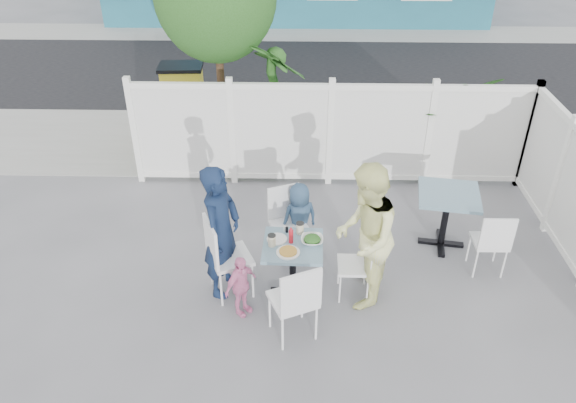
{
  "coord_description": "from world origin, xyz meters",
  "views": [
    {
      "loc": [
        -0.34,
        -5.13,
        4.42
      ],
      "look_at": [
        -0.47,
        0.25,
        1.01
      ],
      "focal_mm": 35.0,
      "sensor_mm": 36.0,
      "label": 1
    }
  ],
  "objects_px": {
    "woman": "(365,237)",
    "main_table": "(293,256)",
    "chair_back": "(287,217)",
    "toddler": "(241,286)",
    "spare_table": "(447,205)",
    "man": "(222,232)",
    "chair_near": "(296,298)",
    "utility_cabinet": "(184,103)",
    "boy": "(299,219)",
    "chair_right": "(361,260)",
    "chair_left": "(223,252)"
  },
  "relations": [
    {
      "from": "man",
      "to": "toddler",
      "type": "bearing_deg",
      "value": -131.95
    },
    {
      "from": "woman",
      "to": "main_table",
      "type": "bearing_deg",
      "value": -85.36
    },
    {
      "from": "chair_right",
      "to": "man",
      "type": "bearing_deg",
      "value": 88.58
    },
    {
      "from": "woman",
      "to": "man",
      "type": "bearing_deg",
      "value": -85.52
    },
    {
      "from": "utility_cabinet",
      "to": "man",
      "type": "distance_m",
      "value": 4.26
    },
    {
      "from": "chair_back",
      "to": "toddler",
      "type": "bearing_deg",
      "value": 45.22
    },
    {
      "from": "boy",
      "to": "chair_near",
      "type": "bearing_deg",
      "value": 64.54
    },
    {
      "from": "chair_near",
      "to": "boy",
      "type": "height_order",
      "value": "boy"
    },
    {
      "from": "chair_back",
      "to": "chair_near",
      "type": "height_order",
      "value": "chair_near"
    },
    {
      "from": "boy",
      "to": "utility_cabinet",
      "type": "bearing_deg",
      "value": -83.37
    },
    {
      "from": "main_table",
      "to": "toddler",
      "type": "bearing_deg",
      "value": -148.68
    },
    {
      "from": "spare_table",
      "to": "woman",
      "type": "xyz_separation_m",
      "value": [
        -1.15,
        -1.04,
        0.25
      ]
    },
    {
      "from": "utility_cabinet",
      "to": "boy",
      "type": "distance_m",
      "value": 3.92
    },
    {
      "from": "boy",
      "to": "woman",
      "type": "bearing_deg",
      "value": 104.84
    },
    {
      "from": "utility_cabinet",
      "to": "man",
      "type": "relative_size",
      "value": 0.77
    },
    {
      "from": "chair_near",
      "to": "toddler",
      "type": "distance_m",
      "value": 0.74
    },
    {
      "from": "main_table",
      "to": "toddler",
      "type": "distance_m",
      "value": 0.68
    },
    {
      "from": "main_table",
      "to": "spare_table",
      "type": "distance_m",
      "value": 2.16
    },
    {
      "from": "chair_near",
      "to": "woman",
      "type": "height_order",
      "value": "woman"
    },
    {
      "from": "spare_table",
      "to": "boy",
      "type": "distance_m",
      "value": 1.87
    },
    {
      "from": "spare_table",
      "to": "boy",
      "type": "bearing_deg",
      "value": -174.36
    },
    {
      "from": "chair_left",
      "to": "chair_right",
      "type": "xyz_separation_m",
      "value": [
        1.55,
        0.02,
        -0.1
      ]
    },
    {
      "from": "chair_back",
      "to": "woman",
      "type": "distance_m",
      "value": 1.26
    },
    {
      "from": "spare_table",
      "to": "utility_cabinet",
      "type": "bearing_deg",
      "value": 140.85
    },
    {
      "from": "utility_cabinet",
      "to": "man",
      "type": "xyz_separation_m",
      "value": [
        1.17,
        -4.09,
        0.19
      ]
    },
    {
      "from": "chair_back",
      "to": "chair_near",
      "type": "distance_m",
      "value": 1.52
    },
    {
      "from": "toddler",
      "to": "chair_right",
      "type": "bearing_deg",
      "value": -35.92
    },
    {
      "from": "utility_cabinet",
      "to": "chair_left",
      "type": "height_order",
      "value": "utility_cabinet"
    },
    {
      "from": "man",
      "to": "boy",
      "type": "distance_m",
      "value": 1.18
    },
    {
      "from": "chair_left",
      "to": "chair_right",
      "type": "bearing_deg",
      "value": 66.86
    },
    {
      "from": "chair_back",
      "to": "man",
      "type": "bearing_deg",
      "value": 23.84
    },
    {
      "from": "man",
      "to": "woman",
      "type": "relative_size",
      "value": 0.94
    },
    {
      "from": "chair_near",
      "to": "man",
      "type": "distance_m",
      "value": 1.17
    },
    {
      "from": "chair_right",
      "to": "boy",
      "type": "xyz_separation_m",
      "value": [
        -0.7,
        0.8,
        -0.0
      ]
    },
    {
      "from": "man",
      "to": "woman",
      "type": "xyz_separation_m",
      "value": [
        1.57,
        -0.12,
        0.05
      ]
    },
    {
      "from": "utility_cabinet",
      "to": "toddler",
      "type": "xyz_separation_m",
      "value": [
        1.4,
        -4.49,
        -0.24
      ]
    },
    {
      "from": "spare_table",
      "to": "man",
      "type": "xyz_separation_m",
      "value": [
        -2.72,
        -0.92,
        0.2
      ]
    },
    {
      "from": "man",
      "to": "main_table",
      "type": "bearing_deg",
      "value": -76.42
    },
    {
      "from": "spare_table",
      "to": "chair_back",
      "type": "relative_size",
      "value": 0.93
    },
    {
      "from": "woman",
      "to": "chair_back",
      "type": "bearing_deg",
      "value": -125.64
    },
    {
      "from": "man",
      "to": "utility_cabinet",
      "type": "bearing_deg",
      "value": 34.16
    },
    {
      "from": "chair_right",
      "to": "spare_table",
      "type": "bearing_deg",
      "value": -49.04
    },
    {
      "from": "chair_right",
      "to": "chair_near",
      "type": "relative_size",
      "value": 0.87
    },
    {
      "from": "chair_left",
      "to": "chair_near",
      "type": "relative_size",
      "value": 1.04
    },
    {
      "from": "man",
      "to": "toddler",
      "type": "xyz_separation_m",
      "value": [
        0.23,
        -0.4,
        -0.43
      ]
    },
    {
      "from": "chair_right",
      "to": "utility_cabinet",
      "type": "bearing_deg",
      "value": 34.07
    },
    {
      "from": "man",
      "to": "chair_left",
      "type": "bearing_deg",
      "value": -156.6
    },
    {
      "from": "chair_left",
      "to": "toddler",
      "type": "xyz_separation_m",
      "value": [
        0.22,
        -0.32,
        -0.21
      ]
    },
    {
      "from": "chair_left",
      "to": "chair_back",
      "type": "xyz_separation_m",
      "value": [
        0.7,
        0.81,
        -0.06
      ]
    },
    {
      "from": "main_table",
      "to": "chair_near",
      "type": "distance_m",
      "value": 0.72
    }
  ]
}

